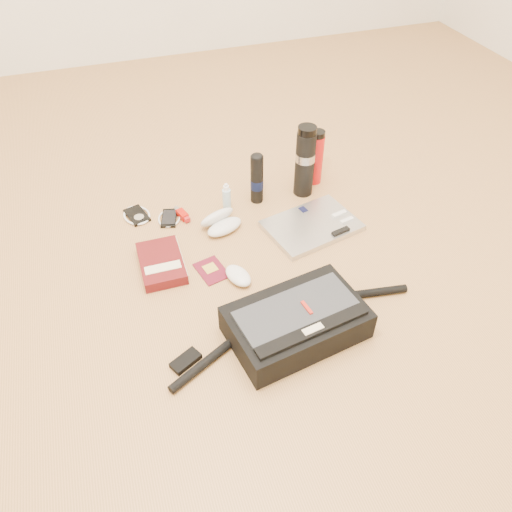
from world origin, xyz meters
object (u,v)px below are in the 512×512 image
at_px(messenger_bag, 296,322).
at_px(laptop, 312,226).
at_px(book, 162,263).
at_px(thermos_black, 305,161).
at_px(thermos_red, 316,157).

relative_size(messenger_bag, laptop, 2.18).
bearing_deg(messenger_bag, laptop, 51.73).
height_order(messenger_bag, book, messenger_bag).
relative_size(messenger_bag, thermos_black, 2.76).
bearing_deg(thermos_red, thermos_black, -141.71).
distance_m(messenger_bag, laptop, 0.50).
distance_m(thermos_black, thermos_red, 0.10).
xyz_separation_m(messenger_bag, laptop, (0.24, 0.44, -0.04)).
bearing_deg(thermos_black, book, -158.25).
distance_m(messenger_bag, thermos_black, 0.73).
xyz_separation_m(laptop, book, (-0.57, -0.03, 0.01)).
bearing_deg(laptop, messenger_bag, -131.59).
bearing_deg(laptop, book, 170.47).
bearing_deg(thermos_red, laptop, -114.63).
bearing_deg(thermos_red, book, -156.23).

